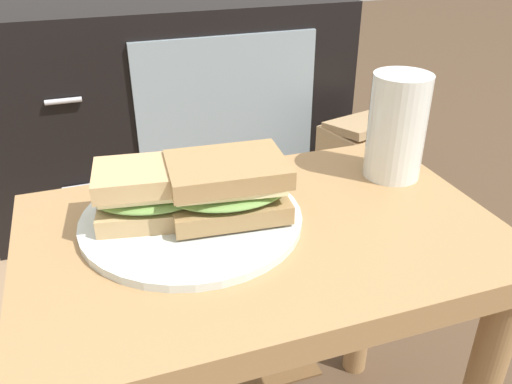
# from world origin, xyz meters

# --- Properties ---
(side_table) EXTENTS (0.56, 0.36, 0.46)m
(side_table) POSITION_xyz_m (0.00, 0.00, 0.37)
(side_table) COLOR #A37A4C
(side_table) RESTS_ON ground
(tv_cabinet) EXTENTS (0.96, 0.46, 0.58)m
(tv_cabinet) POSITION_xyz_m (0.05, 0.95, 0.29)
(tv_cabinet) COLOR black
(tv_cabinet) RESTS_ON ground
(plate) EXTENTS (0.26, 0.26, 0.01)m
(plate) POSITION_xyz_m (-0.08, 0.04, 0.47)
(plate) COLOR silver
(plate) RESTS_ON side_table
(sandwich_front) EXTENTS (0.15, 0.11, 0.07)m
(sandwich_front) POSITION_xyz_m (-0.12, 0.05, 0.50)
(sandwich_front) COLOR tan
(sandwich_front) RESTS_ON plate
(sandwich_back) EXTENTS (0.15, 0.12, 0.07)m
(sandwich_back) POSITION_xyz_m (-0.03, 0.03, 0.51)
(sandwich_back) COLOR #9E7A4C
(sandwich_back) RESTS_ON plate
(beer_glass) EXTENTS (0.08, 0.08, 0.14)m
(beer_glass) POSITION_xyz_m (0.22, 0.07, 0.53)
(beer_glass) COLOR silver
(beer_glass) RESTS_ON side_table
(paper_bag) EXTENTS (0.24, 0.20, 0.35)m
(paper_bag) POSITION_xyz_m (0.47, 0.54, 0.17)
(paper_bag) COLOR tan
(paper_bag) RESTS_ON ground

